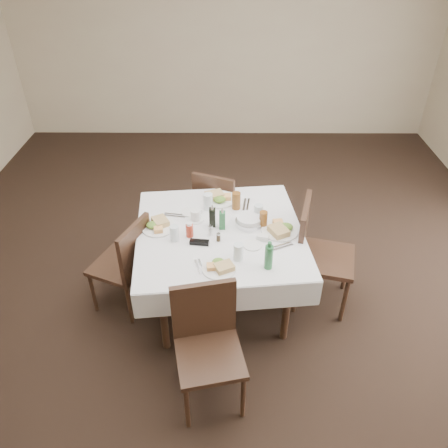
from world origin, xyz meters
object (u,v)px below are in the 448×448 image
at_px(chair_north, 218,206).
at_px(ketchup_bottle, 190,230).
at_px(water_e, 258,212).
at_px(coffee_mug, 196,216).
at_px(bread_basket, 249,221).
at_px(water_s, 238,252).
at_px(oil_cruet_green, 222,219).
at_px(chair_west, 127,261).
at_px(green_bottle, 269,257).
at_px(chair_south, 207,338).
at_px(dining_table, 220,239).
at_px(water_n, 208,202).
at_px(oil_cruet_dark, 212,217).
at_px(chair_east, 315,249).
at_px(water_w, 175,233).

distance_m(chair_north, ketchup_bottle, 0.92).
relative_size(water_e, coffee_mug, 1.00).
bearing_deg(chair_north, bread_basket, -68.56).
bearing_deg(water_s, oil_cruet_green, 107.65).
xyz_separation_m(water_e, bread_basket, (-0.08, -0.08, -0.03)).
bearing_deg(chair_north, chair_west, -130.92).
height_order(bread_basket, ketchup_bottle, ketchup_bottle).
relative_size(coffee_mug, green_bottle, 0.59).
distance_m(chair_south, chair_west, 1.05).
height_order(chair_south, green_bottle, green_bottle).
distance_m(chair_west, green_bottle, 1.22).
height_order(dining_table, water_n, water_n).
bearing_deg(oil_cruet_green, ketchup_bottle, -157.04).
distance_m(water_e, green_bottle, 0.60).
bearing_deg(coffee_mug, oil_cruet_dark, -29.81).
xyz_separation_m(water_s, water_e, (0.17, 0.51, -0.00)).
bearing_deg(dining_table, chair_south, -94.76).
relative_size(water_n, water_e, 1.09).
height_order(oil_cruet_dark, green_bottle, green_bottle).
relative_size(oil_cruet_green, green_bottle, 0.88).
bearing_deg(chair_west, chair_north, 49.08).
distance_m(dining_table, oil_cruet_dark, 0.19).
bearing_deg(chair_south, bread_basket, 72.28).
bearing_deg(bread_basket, chair_south, -107.72).
bearing_deg(chair_east, chair_north, 138.13).
bearing_deg(green_bottle, bread_basket, 102.40).
bearing_deg(green_bottle, coffee_mug, 133.17).
height_order(oil_cruet_dark, coffee_mug, oil_cruet_dark).
height_order(chair_east, bread_basket, chair_east).
distance_m(chair_south, water_n, 1.22).
bearing_deg(bread_basket, water_n, 146.01).
xyz_separation_m(water_w, coffee_mug, (0.15, 0.26, -0.02)).
relative_size(chair_east, ketchup_bottle, 7.80).
relative_size(chair_north, oil_cruet_green, 4.42).
relative_size(water_e, water_w, 1.04).
distance_m(oil_cruet_dark, green_bottle, 0.65).
bearing_deg(water_n, bread_basket, -33.99).
xyz_separation_m(chair_north, water_w, (-0.31, -0.88, 0.33)).
bearing_deg(oil_cruet_green, chair_south, -95.80).
xyz_separation_m(chair_north, green_bottle, (0.38, -1.20, 0.36)).
relative_size(chair_east, green_bottle, 4.34).
xyz_separation_m(chair_north, coffee_mug, (-0.16, -0.62, 0.31)).
relative_size(chair_south, water_e, 6.92).
distance_m(dining_table, oil_cruet_green, 0.17).
relative_size(chair_west, ketchup_bottle, 7.03).
xyz_separation_m(bread_basket, green_bottle, (0.12, -0.52, 0.06)).
distance_m(chair_south, oil_cruet_green, 0.97).
distance_m(chair_east, bread_basket, 0.60).
height_order(chair_north, chair_west, chair_west).
distance_m(water_w, oil_cruet_green, 0.39).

